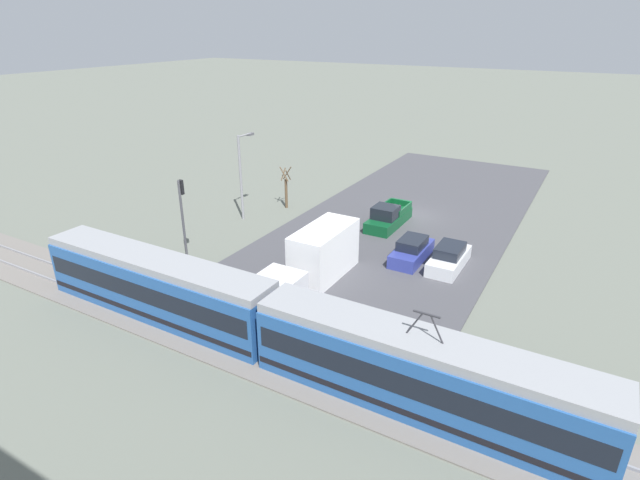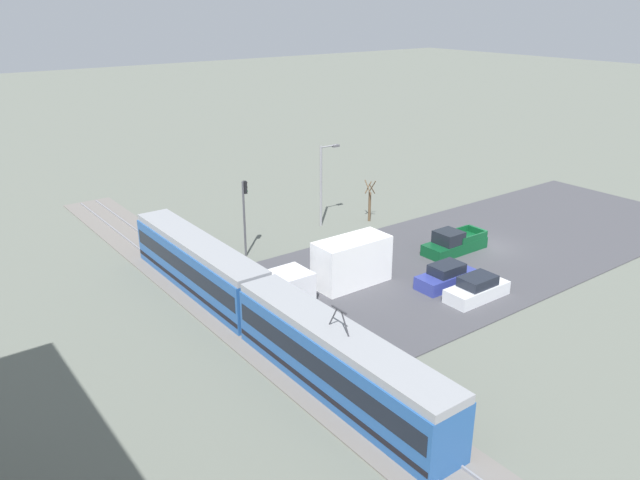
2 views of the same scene
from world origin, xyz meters
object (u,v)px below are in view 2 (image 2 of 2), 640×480
at_px(box_truck, 337,268).
at_px(sedan_car_1, 477,289).
at_px(light_rail_tram, 258,306).
at_px(street_lamp_near_crossing, 323,179).
at_px(pickup_truck, 454,243).
at_px(sedan_car_0, 446,277).
at_px(traffic_light_pole, 245,209).
at_px(street_tree, 370,203).

distance_m(box_truck, sedan_car_1, 9.23).
relative_size(light_rail_tram, street_lamp_near_crossing, 4.26).
relative_size(pickup_truck, sedan_car_1, 1.20).
distance_m(light_rail_tram, box_truck, 7.63).
distance_m(box_truck, sedan_car_0, 7.48).
distance_m(pickup_truck, traffic_light_pole, 16.24).
height_order(sedan_car_0, traffic_light_pole, traffic_light_pole).
xyz_separation_m(sedan_car_1, street_tree, (15.94, -4.61, 0.98)).
relative_size(box_truck, pickup_truck, 1.66).
xyz_separation_m(pickup_truck, sedan_car_0, (-3.85, 5.06, -0.04)).
xyz_separation_m(box_truck, street_lamp_near_crossing, (10.85, -7.00, 2.53)).
height_order(box_truck, sedan_car_0, box_truck).
xyz_separation_m(light_rail_tram, sedan_car_0, (-2.25, -13.57, -1.03)).
bearing_deg(sedan_car_1, sedan_car_0, 3.31).
relative_size(box_truck, sedan_car_1, 1.99).
bearing_deg(sedan_car_0, sedan_car_1, -176.69).
bearing_deg(sedan_car_1, traffic_light_pole, 28.02).
xyz_separation_m(box_truck, traffic_light_pole, (8.78, 1.90, 2.21)).
bearing_deg(sedan_car_1, pickup_truck, -37.53).
bearing_deg(traffic_light_pole, sedan_car_1, -151.98).
relative_size(light_rail_tram, sedan_car_1, 6.58).
bearing_deg(sedan_car_0, box_truck, 56.23).
bearing_deg(traffic_light_pole, pickup_truck, -124.60).
height_order(light_rail_tram, street_lamp_near_crossing, street_lamp_near_crossing).
distance_m(light_rail_tram, sedan_car_1, 14.57).
height_order(sedan_car_1, street_tree, street_tree).
distance_m(sedan_car_1, traffic_light_pole, 17.78).
bearing_deg(box_truck, pickup_truck, -91.44).
bearing_deg(box_truck, sedan_car_0, -123.77).
relative_size(pickup_truck, traffic_light_pole, 0.92).
bearing_deg(light_rail_tram, street_tree, -58.70).
bearing_deg(pickup_truck, street_lamp_near_crossing, 20.84).
bearing_deg(sedan_car_0, traffic_light_pole, 32.04).
xyz_separation_m(sedan_car_1, street_lamp_near_crossing, (17.53, -0.67, 3.39)).
relative_size(sedan_car_1, street_tree, 1.21).
bearing_deg(sedan_car_0, light_rail_tram, 80.56).
bearing_deg(street_lamp_near_crossing, street_tree, -111.88).
xyz_separation_m(box_truck, street_tree, (9.27, -10.94, 0.12)).
xyz_separation_m(street_tree, street_lamp_near_crossing, (1.58, 3.94, 2.41)).
distance_m(sedan_car_1, street_tree, 16.63).
height_order(pickup_truck, sedan_car_1, pickup_truck).
xyz_separation_m(light_rail_tram, sedan_car_1, (-4.80, -13.71, -1.03)).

